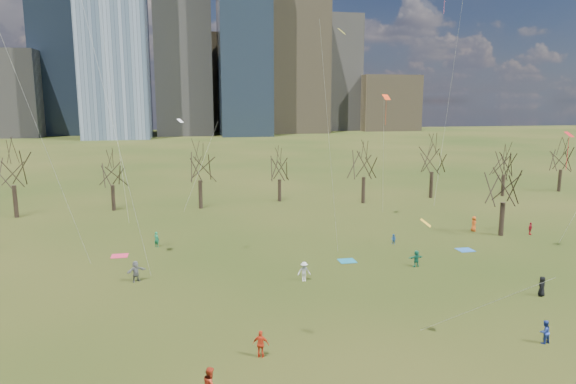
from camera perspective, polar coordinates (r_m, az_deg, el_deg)
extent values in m
plane|color=black|center=(37.18, 3.81, -13.93)|extent=(500.00, 500.00, 0.00)
cube|color=slate|center=(239.92, -11.70, 17.64)|extent=(24.00, 24.00, 95.00)
cube|color=#384C66|center=(232.36, -4.94, 19.31)|extent=(22.00, 22.00, 105.00)
cube|color=#726347|center=(254.42, 0.83, 14.79)|extent=(28.00, 28.00, 72.00)
cube|color=#384C66|center=(258.38, -23.50, 13.13)|extent=(25.00, 25.00, 65.00)
cube|color=slate|center=(274.73, 5.37, 12.94)|extent=(22.00, 22.00, 58.00)
cube|color=#726347|center=(273.23, -8.74, 11.83)|extent=(30.00, 30.00, 48.00)
cube|color=slate|center=(254.33, -29.31, 9.47)|extent=(35.00, 30.00, 36.00)
cube|color=#726347|center=(277.96, 10.63, 9.68)|extent=(30.00, 28.00, 28.00)
cylinder|color=black|center=(76.10, -28.04, -0.93)|extent=(0.55, 0.55, 4.28)
cylinder|color=black|center=(75.57, -18.85, -0.61)|extent=(0.52, 0.52, 3.60)
cylinder|color=black|center=(73.92, -9.70, -0.26)|extent=(0.54, 0.54, 4.05)
cylinder|color=black|center=(78.19, -0.95, 0.19)|extent=(0.51, 0.51, 3.38)
cylinder|color=black|center=(77.45, 8.36, 0.21)|extent=(0.54, 0.54, 3.96)
cylinder|color=black|center=(84.01, 15.63, 0.77)|extent=(0.54, 0.54, 4.14)
cylinder|color=black|center=(89.32, 22.78, 0.69)|extent=(0.52, 0.52, 3.51)
cylinder|color=black|center=(98.07, 27.94, 1.14)|extent=(0.53, 0.53, 3.74)
cylinder|color=black|center=(63.09, 22.66, -2.79)|extent=(0.53, 0.53, 3.83)
cube|color=#17698A|center=(49.88, 6.58, -7.61)|extent=(1.60, 1.50, 0.03)
cube|color=#245AA8|center=(56.12, 19.09, -6.10)|extent=(1.60, 1.50, 0.03)
cube|color=#CC2847|center=(53.75, -18.20, -6.75)|extent=(1.60, 1.50, 0.03)
imported|color=red|center=(31.90, -3.03, -16.52)|extent=(1.07, 0.74, 1.68)
imported|color=#197253|center=(49.18, 14.07, -7.18)|extent=(1.49, 0.63, 1.56)
imported|color=black|center=(45.45, 26.38, -9.37)|extent=(0.90, 0.93, 1.60)
imported|color=#2961B2|center=(56.08, 11.66, -5.18)|extent=(0.65, 0.69, 1.12)
imported|color=silver|center=(44.06, 1.80, -8.82)|extent=(1.14, 0.71, 1.69)
imported|color=#AD1826|center=(65.08, 25.32, -3.69)|extent=(0.90, 0.73, 1.43)
imported|color=slate|center=(45.77, -16.55, -8.44)|extent=(1.72, 1.29, 1.81)
imported|color=#D25117|center=(64.13, 19.93, -3.34)|extent=(0.74, 0.98, 1.80)
imported|color=#1C8052|center=(55.70, -14.40, -5.12)|extent=(0.71, 0.67, 1.64)
imported|color=#263FA5|center=(37.23, 26.63, -13.72)|extent=(0.82, 0.68, 1.53)
plane|color=#FEFF28|center=(46.44, 5.99, 17.34)|extent=(0.98, 1.03, 0.52)
cylinder|color=silver|center=(42.74, 4.66, 4.81)|extent=(3.67, 6.24, 19.63)
plane|color=red|center=(55.42, 28.78, 5.63)|extent=(1.09, 1.00, 0.49)
cylinder|color=red|center=(55.55, 28.62, 3.74)|extent=(0.04, 0.04, 3.15)
cylinder|color=silver|center=(38.13, -20.31, 12.84)|extent=(5.19, 5.58, 31.92)
cylinder|color=silver|center=(58.29, -18.99, 9.94)|extent=(1.72, 3.47, 28.23)
plane|color=red|center=(64.40, 10.87, 10.31)|extent=(1.19, 1.01, 0.65)
cylinder|color=silver|center=(61.34, 10.55, 3.71)|extent=(2.83, 6.27, 14.18)
cylinder|color=red|center=(64.42, 10.82, 8.69)|extent=(0.04, 0.04, 3.00)
plane|color=yellow|center=(31.08, 15.06, -3.33)|extent=(0.89, 0.93, 0.41)
cylinder|color=silver|center=(28.20, 19.99, -12.13)|extent=(0.81, 9.80, 6.71)
cylinder|color=silver|center=(43.04, -25.80, 5.61)|extent=(4.85, 5.85, 22.22)
cylinder|color=silver|center=(66.89, 17.40, 9.48)|extent=(0.82, 6.24, 27.09)
cylinder|color=#F65A8A|center=(70.83, 16.97, 19.37)|extent=(0.04, 0.04, 2.40)
plane|color=white|center=(64.12, -11.90, 7.76)|extent=(1.07, 1.07, 0.45)
cylinder|color=silver|center=(62.78, -9.75, 2.58)|extent=(4.33, 3.71, 11.36)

